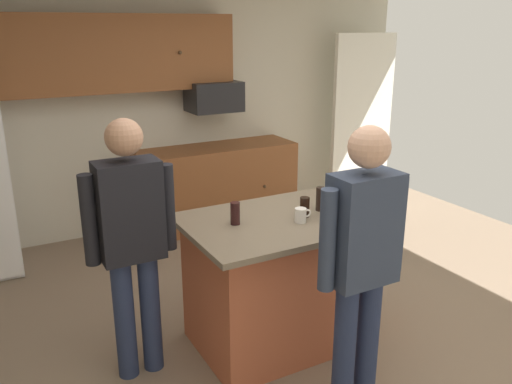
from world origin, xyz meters
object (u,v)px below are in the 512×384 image
(person_elder_center, at_px, (362,255))
(tumbler_amber, at_px, (305,207))
(microwave_over_range, at_px, (214,96))
(kitchen_island, at_px, (276,281))
(glass_short_whisky, at_px, (321,199))
(mug_ceramic_white, at_px, (353,214))
(glass_pilsner, at_px, (235,213))
(glass_stout_tall, at_px, (332,207))
(mug_blue_stoneware, at_px, (301,215))
(person_host_foreground, at_px, (131,234))

(person_elder_center, distance_m, tumbler_amber, 0.78)
(microwave_over_range, bearing_deg, tumbler_amber, -100.17)
(kitchen_island, relative_size, glass_short_whisky, 7.41)
(mug_ceramic_white, bearing_deg, microwave_over_range, 85.76)
(glass_pilsner, distance_m, glass_stout_tall, 0.66)
(microwave_over_range, bearing_deg, mug_blue_stoneware, -101.61)
(person_host_foreground, bearing_deg, person_elder_center, -35.18)
(tumbler_amber, bearing_deg, person_elder_center, -99.75)
(glass_pilsner, bearing_deg, mug_ceramic_white, -24.18)
(person_host_foreground, relative_size, glass_stout_tall, 10.88)
(person_elder_center, relative_size, glass_pilsner, 11.34)
(glass_stout_tall, bearing_deg, person_elder_center, -113.17)
(glass_pilsner, height_order, mug_ceramic_white, glass_pilsner)
(glass_stout_tall, bearing_deg, glass_short_whisky, 82.53)
(kitchen_island, relative_size, glass_pilsner, 8.30)
(kitchen_island, height_order, person_elder_center, person_elder_center)
(microwave_over_range, distance_m, glass_stout_tall, 2.62)
(tumbler_amber, distance_m, glass_short_whisky, 0.18)
(mug_blue_stoneware, bearing_deg, person_elder_center, -94.32)
(mug_blue_stoneware, distance_m, tumbler_amber, 0.11)
(glass_short_whisky, bearing_deg, glass_pilsner, 175.99)
(person_elder_center, bearing_deg, kitchen_island, 0.00)
(glass_pilsner, relative_size, mug_ceramic_white, 1.21)
(glass_short_whisky, bearing_deg, person_host_foreground, 175.08)
(tumbler_amber, bearing_deg, mug_blue_stoneware, -136.63)
(microwave_over_range, relative_size, glass_short_whisky, 3.32)
(glass_short_whisky, bearing_deg, mug_ceramic_white, -75.72)
(microwave_over_range, height_order, tumbler_amber, microwave_over_range)
(person_elder_center, xyz_separation_m, glass_pilsner, (-0.35, 0.87, 0.03))
(glass_pilsner, bearing_deg, person_elder_center, -68.11)
(glass_pilsner, relative_size, glass_short_whisky, 0.89)
(mug_blue_stoneware, bearing_deg, person_host_foreground, 167.25)
(person_elder_center, xyz_separation_m, mug_blue_stoneware, (0.05, 0.69, -0.00))
(microwave_over_range, relative_size, person_elder_center, 0.33)
(microwave_over_range, height_order, glass_pilsner, microwave_over_range)
(kitchen_island, bearing_deg, person_host_foreground, 172.75)
(mug_ceramic_white, bearing_deg, glass_short_whisky, 104.28)
(glass_short_whisky, bearing_deg, microwave_over_range, 83.59)
(glass_pilsner, height_order, tumbler_amber, glass_pilsner)
(person_elder_center, distance_m, glass_pilsner, 0.93)
(glass_pilsner, height_order, glass_short_whisky, glass_short_whisky)
(glass_pilsner, xyz_separation_m, glass_short_whisky, (0.65, -0.05, 0.01))
(kitchen_island, relative_size, person_elder_center, 0.73)
(person_host_foreground, relative_size, mug_ceramic_white, 13.52)
(glass_stout_tall, distance_m, mug_ceramic_white, 0.15)
(person_host_foreground, height_order, tumbler_amber, person_host_foreground)
(tumbler_amber, bearing_deg, glass_short_whisky, 17.55)
(glass_pilsner, bearing_deg, person_host_foreground, 174.20)
(glass_pilsner, bearing_deg, tumbler_amber, -11.74)
(mug_blue_stoneware, relative_size, mug_ceramic_white, 0.97)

